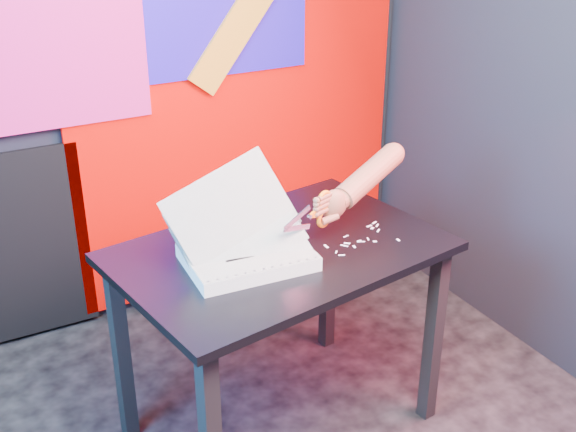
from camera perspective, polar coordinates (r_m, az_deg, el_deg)
room at (r=1.67m, az=-2.94°, el=7.12°), size 3.01×3.01×2.71m
backdrop at (r=3.12m, az=-13.74°, el=7.60°), size 2.88×0.05×2.08m
work_table at (r=2.45m, az=-0.64°, el=-4.69°), size 1.16×0.86×0.75m
printout_stack at (r=2.29m, az=-3.29°, el=-3.03°), size 0.45×0.31×0.36m
scissors at (r=2.36m, az=2.62°, el=0.42°), size 0.22×0.09×0.13m
hand_forearm at (r=2.52m, az=5.98°, el=2.87°), size 0.46×0.21×0.17m
paper_clippings at (r=2.47m, az=5.72°, el=-1.74°), size 0.26×0.17×0.00m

